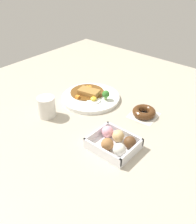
{
  "coord_description": "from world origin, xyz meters",
  "views": [
    {
      "loc": [
        -0.6,
        0.68,
        0.63
      ],
      "look_at": [
        -0.01,
        -0.01,
        0.03
      ],
      "focal_mm": 40.28,
      "sensor_mm": 36.0,
      "label": 1
    }
  ],
  "objects_px": {
    "curry_plate": "(91,97)",
    "coffee_mug": "(47,107)",
    "donut_box": "(115,143)",
    "chocolate_ring_donut": "(144,112)"
  },
  "relations": [
    {
      "from": "donut_box",
      "to": "coffee_mug",
      "type": "xyz_separation_m",
      "value": [
        0.36,
        0.02,
        0.02
      ]
    },
    {
      "from": "curry_plate",
      "to": "coffee_mug",
      "type": "xyz_separation_m",
      "value": [
        0.05,
        0.23,
        0.03
      ]
    },
    {
      "from": "donut_box",
      "to": "curry_plate",
      "type": "bearing_deg",
      "value": -33.94
    },
    {
      "from": "curry_plate",
      "to": "coffee_mug",
      "type": "relative_size",
      "value": 3.08
    },
    {
      "from": "chocolate_ring_donut",
      "to": "coffee_mug",
      "type": "height_order",
      "value": "coffee_mug"
    },
    {
      "from": "donut_box",
      "to": "chocolate_ring_donut",
      "type": "distance_m",
      "value": 0.26
    },
    {
      "from": "curry_plate",
      "to": "chocolate_ring_donut",
      "type": "bearing_deg",
      "value": -170.3
    },
    {
      "from": "donut_box",
      "to": "chocolate_ring_donut",
      "type": "xyz_separation_m",
      "value": [
        0.03,
        -0.25,
        -0.01
      ]
    },
    {
      "from": "curry_plate",
      "to": "coffee_mug",
      "type": "height_order",
      "value": "coffee_mug"
    },
    {
      "from": "donut_box",
      "to": "chocolate_ring_donut",
      "type": "height_order",
      "value": "donut_box"
    }
  ]
}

